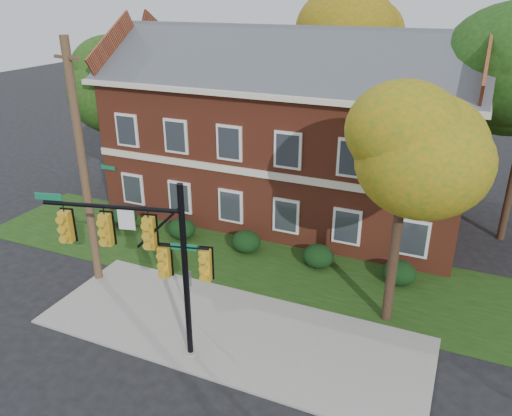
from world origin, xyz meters
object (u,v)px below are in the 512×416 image
at_px(hedge_right, 318,256).
at_px(tree_near_right, 414,149).
at_px(hedge_left, 182,229).
at_px(hedge_center, 246,242).
at_px(traffic_signal, 150,252).
at_px(hedge_far_right, 399,273).
at_px(tree_far_rear, 354,35).
at_px(apartment_building, 287,123).
at_px(tree_left_rear, 118,81).
at_px(utility_pole, 83,167).
at_px(hedge_far_left, 124,217).
at_px(sign_post, 189,287).

bearing_deg(hedge_right, tree_near_right, -37.28).
relative_size(hedge_left, hedge_center, 1.00).
xyz_separation_m(hedge_center, traffic_signal, (0.24, -7.63, 3.31)).
relative_size(hedge_far_right, tree_far_rear, 0.12).
bearing_deg(hedge_right, apartment_building, 123.67).
xyz_separation_m(tree_left_rear, utility_pole, (4.96, -8.84, -1.67)).
xyz_separation_m(tree_near_right, utility_pole, (-11.99, -1.87, -1.66)).
bearing_deg(hedge_far_right, hedge_far_left, 180.00).
distance_m(apartment_building, tree_near_right, 10.97).
height_order(hedge_far_left, tree_left_rear, tree_left_rear).
bearing_deg(hedge_left, hedge_far_right, 0.00).
relative_size(hedge_center, tree_near_right, 0.16).
relative_size(apartment_building, sign_post, 8.74).
distance_m(hedge_far_left, utility_pole, 6.87).
distance_m(tree_near_right, traffic_signal, 8.94).
relative_size(hedge_far_right, tree_left_rear, 0.16).
distance_m(hedge_center, hedge_far_right, 7.00).
xyz_separation_m(hedge_right, tree_left_rear, (-13.23, 4.14, 6.16)).
xyz_separation_m(hedge_far_right, tree_left_rear, (-16.73, 4.14, 6.16)).
height_order(apartment_building, hedge_far_right, apartment_building).
distance_m(hedge_left, hedge_center, 3.50).
xyz_separation_m(hedge_far_left, utility_pole, (2.23, -4.70, 4.49)).
height_order(tree_left_rear, traffic_signal, tree_left_rear).
xyz_separation_m(hedge_left, traffic_signal, (3.74, -7.63, 3.31)).
relative_size(apartment_building, hedge_far_right, 13.43).
height_order(tree_left_rear, tree_far_rear, tree_far_rear).
relative_size(hedge_right, tree_near_right, 0.16).
xyz_separation_m(hedge_left, hedge_right, (7.00, 0.00, 0.00)).
distance_m(tree_left_rear, traffic_signal, 15.68).
distance_m(hedge_right, tree_near_right, 7.72).
xyz_separation_m(hedge_far_left, sign_post, (7.34, -5.70, 0.93)).
height_order(tree_near_right, traffic_signal, tree_near_right).
bearing_deg(apartment_building, tree_left_rear, -173.46).
bearing_deg(utility_pole, hedge_far_right, 36.84).
bearing_deg(hedge_far_left, tree_left_rear, 123.42).
height_order(hedge_far_left, tree_far_rear, tree_far_rear).
height_order(apartment_building, traffic_signal, apartment_building).
distance_m(hedge_left, traffic_signal, 9.12).
distance_m(hedge_center, sign_post, 5.79).
height_order(apartment_building, utility_pole, utility_pole).
bearing_deg(hedge_far_left, sign_post, -37.82).
xyz_separation_m(apartment_building, utility_pole, (-4.77, -9.95, 0.03)).
bearing_deg(tree_far_rear, tree_near_right, -69.73).
relative_size(apartment_building, tree_left_rear, 2.12).
relative_size(traffic_signal, utility_pole, 0.62).
height_order(hedge_far_right, utility_pole, utility_pole).
height_order(hedge_far_right, traffic_signal, traffic_signal).
bearing_deg(traffic_signal, tree_near_right, 20.23).
distance_m(apartment_building, hedge_left, 7.73).
height_order(hedge_far_left, tree_near_right, tree_near_right).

